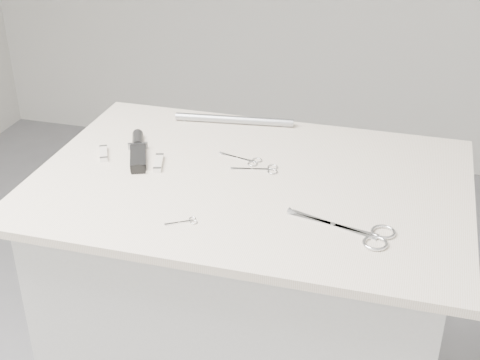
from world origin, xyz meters
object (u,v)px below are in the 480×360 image
(embroidery_scissors_b, at_px, (247,160))
(large_shears, at_px, (362,233))
(plinth, at_px, (249,334))
(embroidery_scissors_a, at_px, (263,169))
(sheathed_knife, at_px, (138,149))
(pocket_knife_a, at_px, (159,163))
(tiny_scissors, at_px, (185,222))
(pocket_knife_b, at_px, (104,154))
(metal_rail, at_px, (234,120))

(embroidery_scissors_b, bearing_deg, large_shears, -24.89)
(plinth, height_order, large_shears, large_shears)
(embroidery_scissors_a, distance_m, sheathed_knife, 0.32)
(sheathed_knife, height_order, pocket_knife_a, sheathed_knife)
(embroidery_scissors_a, height_order, tiny_scissors, same)
(pocket_knife_b, bearing_deg, plinth, -119.50)
(embroidery_scissors_b, bearing_deg, plinth, -55.81)
(pocket_knife_a, height_order, metal_rail, metal_rail)
(large_shears, height_order, embroidery_scissors_b, large_shears)
(plinth, distance_m, pocket_knife_a, 0.53)
(plinth, distance_m, embroidery_scissors_b, 0.48)
(embroidery_scissors_a, bearing_deg, pocket_knife_a, 177.18)
(plinth, height_order, pocket_knife_a, pocket_knife_a)
(metal_rail, bearing_deg, tiny_scissors, -85.27)
(embroidery_scissors_a, distance_m, tiny_scissors, 0.29)
(tiny_scissors, bearing_deg, sheathed_knife, 97.72)
(plinth, distance_m, large_shears, 0.57)
(plinth, bearing_deg, large_shears, -30.59)
(large_shears, xyz_separation_m, metal_rail, (-0.40, 0.46, 0.01))
(sheathed_knife, distance_m, metal_rail, 0.30)
(embroidery_scissors_b, distance_m, pocket_knife_a, 0.21)
(plinth, xyz_separation_m, metal_rail, (-0.12, 0.29, 0.48))
(embroidery_scissors_a, xyz_separation_m, sheathed_knife, (-0.32, 0.01, 0.01))
(large_shears, bearing_deg, plinth, 164.17)
(embroidery_scissors_a, bearing_deg, tiny_scissors, -122.94)
(embroidery_scissors_b, height_order, metal_rail, metal_rail)
(large_shears, relative_size, tiny_scissors, 3.49)
(plinth, xyz_separation_m, pocket_knife_b, (-0.38, 0.02, 0.47))
(embroidery_scissors_a, bearing_deg, large_shears, -52.48)
(plinth, relative_size, metal_rail, 2.78)
(plinth, xyz_separation_m, large_shears, (0.28, -0.16, 0.47))
(plinth, relative_size, embroidery_scissors_b, 8.13)
(embroidery_scissors_a, height_order, pocket_knife_a, pocket_knife_a)
(embroidery_scissors_a, bearing_deg, embroidery_scissors_b, 131.39)
(embroidery_scissors_b, xyz_separation_m, pocket_knife_b, (-0.35, -0.07, 0.00))
(plinth, bearing_deg, pocket_knife_b, 177.08)
(tiny_scissors, relative_size, pocket_knife_a, 0.77)
(embroidery_scissors_b, height_order, pocket_knife_a, pocket_knife_a)
(tiny_scissors, xyz_separation_m, sheathed_knife, (-0.23, 0.28, 0.01))
(embroidery_scissors_a, xyz_separation_m, embroidery_scissors_b, (-0.05, 0.04, -0.00))
(tiny_scissors, distance_m, pocket_knife_b, 0.38)
(plinth, relative_size, embroidery_scissors_a, 8.02)
(large_shears, relative_size, embroidery_scissors_b, 2.04)
(embroidery_scissors_a, relative_size, pocket_knife_a, 1.34)
(plinth, xyz_separation_m, pocket_knife_a, (-0.23, 0.01, 0.47))
(tiny_scissors, height_order, sheathed_knife, sheathed_knife)
(pocket_knife_b, height_order, metal_rail, metal_rail)
(embroidery_scissors_a, relative_size, metal_rail, 0.35)
(tiny_scissors, distance_m, metal_rail, 0.51)
(pocket_knife_a, bearing_deg, large_shears, -125.37)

